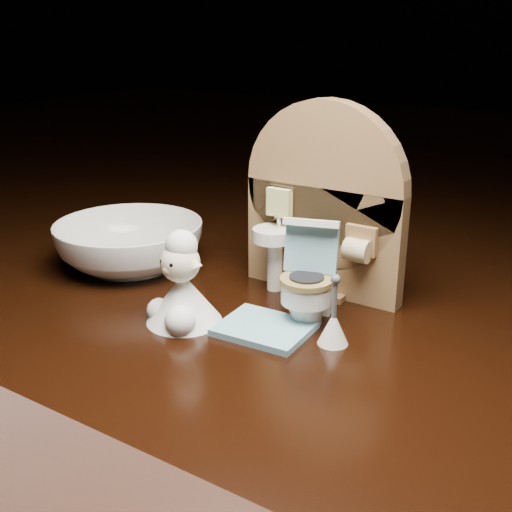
% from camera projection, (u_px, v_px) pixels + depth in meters
% --- Properties ---
extents(backdrop_panel, '(0.13, 0.05, 0.15)m').
position_uv_depth(backdrop_panel, '(323.00, 211.00, 0.49)').
color(backdrop_panel, olive).
rests_on(backdrop_panel, ground).
extents(toy_toilet, '(0.04, 0.05, 0.07)m').
position_uv_depth(toy_toilet, '(309.00, 283.00, 0.46)').
color(toy_toilet, white).
rests_on(toy_toilet, ground).
extents(bath_mat, '(0.06, 0.05, 0.00)m').
position_uv_depth(bath_mat, '(265.00, 328.00, 0.45)').
color(bath_mat, '#77B0C5').
rests_on(bath_mat, ground).
extents(toilet_brush, '(0.02, 0.02, 0.05)m').
position_uv_depth(toilet_brush, '(333.00, 326.00, 0.43)').
color(toilet_brush, white).
rests_on(toilet_brush, ground).
extents(plush_lamb, '(0.05, 0.05, 0.07)m').
position_uv_depth(plush_lamb, '(182.00, 291.00, 0.45)').
color(plush_lamb, white).
rests_on(plush_lamb, ground).
extents(ceramic_bowl, '(0.13, 0.13, 0.04)m').
position_uv_depth(ceramic_bowl, '(129.00, 245.00, 0.56)').
color(ceramic_bowl, white).
rests_on(ceramic_bowl, ground).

